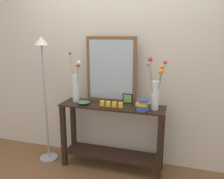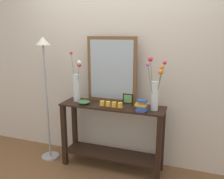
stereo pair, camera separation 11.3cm
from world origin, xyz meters
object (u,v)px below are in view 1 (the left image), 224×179
mirror_leaning (111,70)px  candle_tray (111,105)px  book_stack (142,106)px  floor_lamp (44,79)px  vase_right (156,89)px  decorative_bowl (84,102)px  console_table (112,131)px  tall_vase_left (76,85)px  picture_frame_small (128,99)px

mirror_leaning → candle_tray: bearing=-72.1°
book_stack → floor_lamp: bearing=177.4°
mirror_leaning → vase_right: bearing=-14.9°
vase_right → floor_lamp: size_ratio=0.36×
mirror_leaning → decorative_bowl: 0.52m
console_table → tall_vase_left: bearing=177.8°
book_stack → floor_lamp: (-1.27, 0.06, 0.21)m
picture_frame_small → decorative_bowl: picture_frame_small is taller
tall_vase_left → floor_lamp: size_ratio=0.38×
vase_right → picture_frame_small: (-0.35, 0.13, -0.17)m
tall_vase_left → picture_frame_small: tall_vase_left is taller
picture_frame_small → book_stack: size_ratio=0.90×
mirror_leaning → floor_lamp: size_ratio=0.50×
console_table → vase_right: size_ratio=2.17×
tall_vase_left → floor_lamp: (-0.40, -0.08, 0.07)m
console_table → mirror_leaning: bearing=111.4°
candle_tray → picture_frame_small: bearing=55.7°
candle_tray → floor_lamp: floor_lamp is taller
console_table → book_stack: bearing=-16.9°
picture_frame_small → book_stack: bearing=-47.4°
picture_frame_small → book_stack: (0.23, -0.25, 0.00)m
candle_tray → book_stack: book_stack is taller
vase_right → picture_frame_small: size_ratio=4.74×
mirror_leaning → decorative_bowl: (-0.28, -0.22, -0.38)m
floor_lamp → candle_tray: bearing=-1.4°
console_table → decorative_bowl: decorative_bowl is taller
vase_right → decorative_bowl: bearing=-175.6°
tall_vase_left → vase_right: (0.99, -0.02, 0.02)m
decorative_bowl → vase_right: bearing=4.4°
book_stack → decorative_bowl: bearing=176.2°
mirror_leaning → tall_vase_left: bearing=-163.0°
book_stack → tall_vase_left: bearing=171.1°
vase_right → decorative_bowl: 0.88m
picture_frame_small → floor_lamp: (-1.04, -0.19, 0.22)m
vase_right → floor_lamp: (-1.39, -0.06, 0.04)m
candle_tray → picture_frame_small: (0.14, 0.21, 0.03)m
console_table → floor_lamp: 1.08m
floor_lamp → book_stack: bearing=-2.6°
vase_right → decorative_bowl: size_ratio=3.93×
vase_right → floor_lamp: floor_lamp is taller
mirror_leaning → floor_lamp: 0.86m
vase_right → floor_lamp: 1.39m
tall_vase_left → book_stack: tall_vase_left is taller
candle_tray → picture_frame_small: picture_frame_small is taller
vase_right → tall_vase_left: bearing=178.7°
vase_right → candle_tray: size_ratio=1.84×
tall_vase_left → book_stack: size_ratio=4.52×
book_stack → vase_right: bearing=42.2°
console_table → book_stack: (0.39, -0.12, 0.40)m
tall_vase_left → decorative_bowl: bearing=-32.2°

